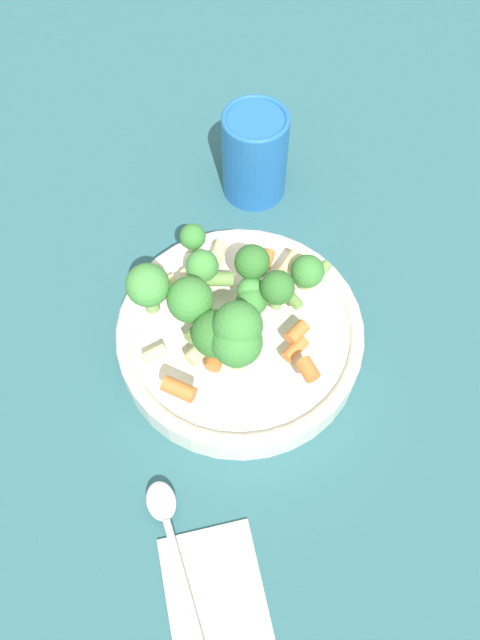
# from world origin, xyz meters

# --- Properties ---
(ground_plane) EXTENTS (3.00, 3.00, 0.00)m
(ground_plane) POSITION_xyz_m (0.00, 0.00, 0.00)
(ground_plane) COLOR #2D6066
(bowl) EXTENTS (0.24, 0.24, 0.04)m
(bowl) POSITION_xyz_m (0.00, 0.00, 0.02)
(bowl) COLOR silver
(bowl) RESTS_ON ground_plane
(pasta_salad) EXTENTS (0.21, 0.19, 0.08)m
(pasta_salad) POSITION_xyz_m (0.01, -0.00, 0.08)
(pasta_salad) COLOR #8CB766
(pasta_salad) RESTS_ON bowl
(cup) EXTENTS (0.07, 0.07, 0.11)m
(cup) POSITION_xyz_m (-0.10, -0.19, 0.06)
(cup) COLOR #2366B2
(cup) RESTS_ON ground_plane
(napkin) EXTENTS (0.10, 0.14, 0.01)m
(napkin) POSITION_xyz_m (0.12, 0.22, 0.00)
(napkin) COLOR beige
(napkin) RESTS_ON ground_plane
(spoon) EXTENTS (0.03, 0.19, 0.01)m
(spoon) POSITION_xyz_m (0.13, 0.16, 0.01)
(spoon) COLOR silver
(spoon) RESTS_ON napkin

